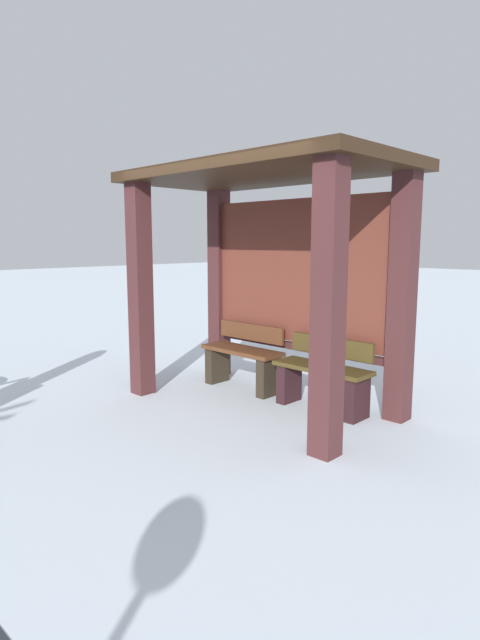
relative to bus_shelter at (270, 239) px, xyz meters
name	(u,v)px	position (x,y,z in m)	size (l,w,h in m)	color
ground_plane	(260,405)	(0.00, -0.15, -1.79)	(60.00, 60.00, 0.00)	white
bus_shelter	(270,239)	(0.00, 0.00, 0.00)	(2.99, 1.65, 2.52)	#472324
bench_left_inside	(243,359)	(-0.58, 0.19, -1.42)	(1.06, 0.36, 0.78)	#58321C
bench_center_inside	(323,377)	(0.58, 0.19, -1.43)	(1.06, 0.36, 0.76)	#473819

